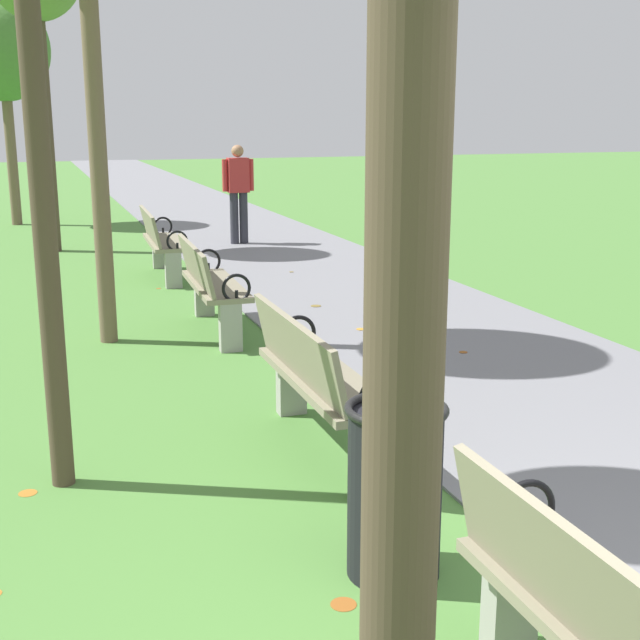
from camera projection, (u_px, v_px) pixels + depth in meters
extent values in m
cube|color=slate|center=(192.00, 207.00, 19.84)|extent=(3.02, 44.00, 0.02)
cube|color=gray|center=(593.00, 598.00, 2.57)|extent=(0.13, 1.60, 0.40)
cube|color=#99968E|center=(510.00, 599.00, 3.42)|extent=(0.20, 0.12, 0.45)
torus|color=black|center=(526.00, 511.00, 3.37)|extent=(0.27, 0.03, 0.27)
cylinder|color=black|center=(525.00, 529.00, 3.39)|extent=(0.03, 0.03, 0.12)
cube|color=gray|center=(325.00, 380.00, 5.41)|extent=(0.44, 1.60, 0.05)
cube|color=gray|center=(297.00, 349.00, 5.30)|extent=(0.13, 1.60, 0.40)
cube|color=#99968E|center=(368.00, 460.00, 4.79)|extent=(0.20, 0.12, 0.45)
cube|color=#99968E|center=(291.00, 384.00, 6.15)|extent=(0.20, 0.12, 0.45)
torus|color=black|center=(381.00, 399.00, 4.71)|extent=(0.27, 0.03, 0.27)
cylinder|color=black|center=(380.00, 412.00, 4.73)|extent=(0.03, 0.03, 0.12)
torus|color=black|center=(298.00, 334.00, 6.10)|extent=(0.27, 0.03, 0.27)
cylinder|color=black|center=(298.00, 344.00, 6.12)|extent=(0.03, 0.03, 0.12)
cube|color=gray|center=(215.00, 285.00, 8.41)|extent=(0.50, 1.62, 0.05)
cube|color=gray|center=(196.00, 264.00, 8.30)|extent=(0.19, 1.60, 0.40)
cube|color=#99968E|center=(230.00, 327.00, 7.78)|extent=(0.20, 0.13, 0.45)
cube|color=#99968E|center=(204.00, 295.00, 9.16)|extent=(0.20, 0.13, 0.45)
torus|color=black|center=(236.00, 288.00, 7.69)|extent=(0.27, 0.04, 0.27)
cylinder|color=black|center=(237.00, 297.00, 7.71)|extent=(0.03, 0.03, 0.12)
torus|color=black|center=(208.00, 261.00, 9.11)|extent=(0.27, 0.04, 0.27)
cylinder|color=black|center=(209.00, 269.00, 9.12)|extent=(0.03, 0.03, 0.12)
cube|color=gray|center=(165.00, 242.00, 11.26)|extent=(0.50, 1.62, 0.05)
cube|color=gray|center=(150.00, 226.00, 11.15)|extent=(0.19, 1.60, 0.40)
cube|color=#99968E|center=(173.00, 270.00, 10.63)|extent=(0.20, 0.13, 0.45)
cube|color=#99968E|center=(160.00, 252.00, 12.00)|extent=(0.20, 0.13, 0.45)
torus|color=black|center=(177.00, 241.00, 10.54)|extent=(0.27, 0.04, 0.27)
cylinder|color=black|center=(177.00, 248.00, 10.56)|extent=(0.03, 0.03, 0.12)
torus|color=black|center=(163.00, 226.00, 11.95)|extent=(0.27, 0.04, 0.27)
cylinder|color=black|center=(163.00, 232.00, 11.97)|extent=(0.03, 0.03, 0.12)
cylinder|color=#4C3D2D|center=(404.00, 381.00, 1.91)|extent=(0.18, 0.18, 3.08)
cylinder|color=#4C3D2D|center=(41.00, 185.00, 4.61)|extent=(0.13, 0.13, 3.50)
cylinder|color=brown|center=(97.00, 143.00, 7.73)|extent=(0.16, 0.16, 3.73)
cylinder|color=#4C3D2D|center=(46.00, 131.00, 13.12)|extent=(0.22, 0.22, 3.76)
cylinder|color=brown|center=(12.00, 155.00, 16.49)|extent=(0.20, 0.20, 2.71)
ellipsoid|color=#477A33|center=(3.00, 49.00, 16.03)|extent=(1.75, 1.75, 1.93)
cylinder|color=#2D2D38|center=(244.00, 218.00, 14.16)|extent=(0.14, 0.14, 0.85)
cylinder|color=#2D2D38|center=(234.00, 218.00, 14.11)|extent=(0.14, 0.14, 0.85)
cube|color=#B22D2D|center=(238.00, 175.00, 13.97)|extent=(0.34, 0.22, 0.56)
sphere|color=#9E7051|center=(237.00, 151.00, 13.88)|extent=(0.20, 0.20, 0.20)
cylinder|color=#B22D2D|center=(251.00, 175.00, 14.04)|extent=(0.09, 0.09, 0.52)
cylinder|color=#B22D2D|center=(225.00, 175.00, 13.90)|extent=(0.09, 0.09, 0.52)
cylinder|color=black|center=(395.00, 494.00, 3.96)|extent=(0.44, 0.44, 0.80)
torus|color=black|center=(396.00, 409.00, 3.86)|extent=(0.48, 0.48, 0.04)
cylinder|color=brown|center=(316.00, 306.00, 9.57)|extent=(0.16, 0.16, 0.00)
cylinder|color=#93511E|center=(463.00, 352.00, 7.71)|extent=(0.09, 0.09, 0.00)
cylinder|color=#BC842D|center=(542.00, 549.00, 4.22)|extent=(0.08, 0.08, 0.00)
cylinder|color=#AD6B23|center=(28.00, 493.00, 4.89)|extent=(0.12, 0.12, 0.00)
cylinder|color=#93511E|center=(343.00, 604.00, 3.78)|extent=(0.17, 0.17, 0.00)
cylinder|color=#93511E|center=(159.00, 288.00, 10.63)|extent=(0.07, 0.07, 0.00)
cylinder|color=brown|center=(291.00, 272.00, 11.63)|extent=(0.09, 0.09, 0.00)
cylinder|color=brown|center=(155.00, 250.00, 13.63)|extent=(0.12, 0.12, 0.00)
cylinder|color=#BC842D|center=(361.00, 329.00, 8.53)|extent=(0.14, 0.14, 0.00)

